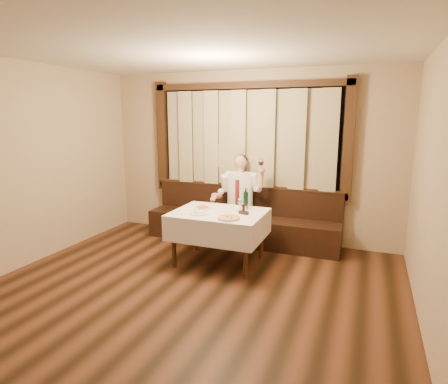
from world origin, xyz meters
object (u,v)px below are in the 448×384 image
at_px(dining_table, 219,219).
at_px(green_bottle, 246,200).
at_px(pizza, 229,218).
at_px(banquette, 242,223).
at_px(cruet_caddy, 244,211).
at_px(seated_man, 239,193).
at_px(pasta_red, 203,206).
at_px(pasta_cream, 200,211).

bearing_deg(dining_table, green_bottle, 43.94).
bearing_deg(pizza, dining_table, 130.98).
height_order(banquette, cruet_caddy, banquette).
bearing_deg(seated_man, banquette, 73.63).
distance_m(pasta_red, pasta_cream, 0.28).
bearing_deg(pasta_red, pasta_cream, -74.42).
relative_size(banquette, green_bottle, 10.31).
relative_size(pasta_red, pasta_cream, 0.93).
relative_size(banquette, seated_man, 2.20).
bearing_deg(dining_table, pasta_cream, -136.75).
bearing_deg(green_bottle, pizza, -93.24).
distance_m(banquette, pasta_red, 1.10).
bearing_deg(pizza, pasta_cream, 166.41).
bearing_deg(green_bottle, dining_table, -136.06).
height_order(pizza, green_bottle, green_bottle).
bearing_deg(pasta_red, seated_man, 73.61).
bearing_deg(seated_man, pasta_cream, -98.96).
bearing_deg(pasta_red, cruet_caddy, -6.03).
relative_size(pizza, pasta_red, 1.22).
xyz_separation_m(pasta_cream, green_bottle, (0.50, 0.48, 0.09)).
distance_m(dining_table, green_bottle, 0.48).
xyz_separation_m(cruet_caddy, seated_man, (-0.39, 0.93, 0.04)).
distance_m(pizza, pasta_red, 0.66).
height_order(pasta_red, cruet_caddy, cruet_caddy).
xyz_separation_m(pasta_red, green_bottle, (0.58, 0.21, 0.10)).
height_order(pizza, pasta_red, pasta_red).
height_order(banquette, green_bottle, green_bottle).
bearing_deg(seated_man, pasta_red, -106.39).
bearing_deg(dining_table, banquette, 90.00).
xyz_separation_m(green_bottle, cruet_caddy, (0.07, -0.28, -0.08)).
distance_m(pizza, green_bottle, 0.61).
bearing_deg(banquette, green_bottle, -67.88).
xyz_separation_m(dining_table, pasta_red, (-0.28, 0.08, 0.14)).
relative_size(dining_table, pizza, 4.09).
relative_size(dining_table, cruet_caddy, 9.13).
xyz_separation_m(pasta_cream, seated_man, (0.18, 1.12, 0.05)).
bearing_deg(banquette, seated_man, -106.37).
xyz_separation_m(pasta_red, seated_man, (0.25, 0.86, 0.05)).
height_order(dining_table, pizza, pizza).
distance_m(pasta_cream, cruet_caddy, 0.60).
distance_m(dining_table, pasta_red, 0.32).
bearing_deg(seated_man, cruet_caddy, -67.11).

